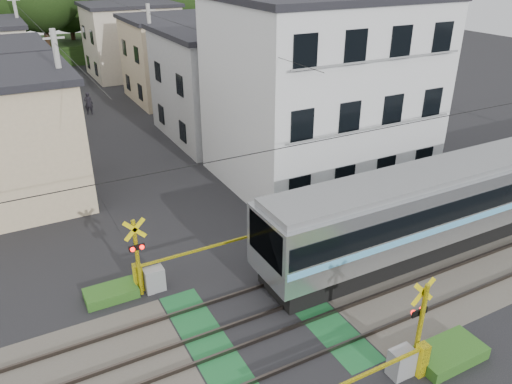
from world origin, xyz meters
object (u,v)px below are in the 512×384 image
crossing_signal_far (151,273)px  pedestrian (89,103)px  apartment_block (321,90)px  crossing_signal_near (406,356)px

crossing_signal_far → pedestrian: (2.41, 22.97, 0.13)m
crossing_signal_far → pedestrian: size_ratio=2.83×
apartment_block → crossing_signal_far: bearing=-152.2°
pedestrian → apartment_block: bearing=138.6°
crossing_signal_near → crossing_signal_far: 8.95m
crossing_signal_near → apartment_block: 14.95m
apartment_block → pedestrian: 19.58m
crossing_signal_near → crossing_signal_far: size_ratio=1.00×
pedestrian → crossing_signal_far: bearing=105.8°
crossing_signal_near → apartment_block: apartment_block is taller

